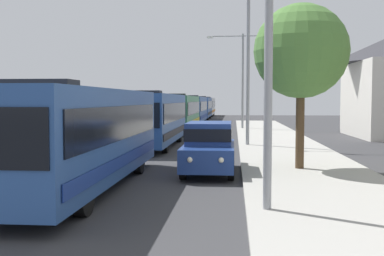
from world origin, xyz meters
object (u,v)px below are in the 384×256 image
Objects in this scene: bus_fourth_in_line at (193,109)px; white_suv at (209,146)px; bus_rear at (201,107)px; streetlamp_mid at (248,50)px; roadside_tree at (301,52)px; bus_tail_end at (206,106)px; bus_lead at (83,134)px; bus_second_in_line at (155,118)px; bus_middle at (179,112)px; streetlamp_far at (243,70)px; box_truck_oncoming at (191,105)px.

bus_fourth_in_line reaches higher than white_suv.
streetlamp_mid is (5.40, -38.95, 3.88)m from bus_rear.
white_suv is at bearing -170.29° from roadside_tree.
bus_tail_end reaches higher than white_suv.
bus_lead and bus_rear have the same top height.
bus_second_in_line is 2.30× the size of white_suv.
roadside_tree is (7.09, -60.84, 2.84)m from bus_tail_end.
bus_middle is at bearing 99.42° from white_suv.
roadside_tree reaches higher than bus_middle.
streetlamp_mid reaches higher than bus_second_in_line.
bus_lead and bus_fourth_in_line have the same top height.
bus_second_in_line is 0.91× the size of bus_tail_end.
bus_lead is 64.78m from bus_tail_end.
streetlamp_far reaches higher than bus_second_in_line.
streetlamp_far reaches higher than bus_lead.
bus_lead is 14.79m from streetlamp_mid.
white_suv is 0.54× the size of streetlamp_far.
bus_fourth_in_line is at bearing 90.00° from bus_middle.
bus_tail_end is at bearing 90.00° from bus_lead.
bus_middle is (0.00, 12.57, 0.00)m from bus_second_in_line.
white_suv is (3.70, -22.29, -0.66)m from bus_middle.
streetlamp_far is 1.39× the size of roadside_tree.
box_truck_oncoming is 44.33m from streetlamp_far.
streetlamp_mid reaches higher than bus_lead.
bus_tail_end is at bearing 90.00° from bus_fourth_in_line.
streetlamp_mid is (5.40, -12.45, 3.88)m from bus_middle.
bus_rear is at bearing 103.29° from streetlamp_far.
streetlamp_far is (5.40, -9.57, 3.73)m from bus_fourth_in_line.
bus_second_in_line is (-0.00, 13.08, -0.00)m from bus_lead.
streetlamp_mid is (5.40, 13.21, 3.88)m from bus_lead.
streetlamp_mid is at bearing -81.67° from box_truck_oncoming.
bus_rear is 2.37× the size of white_suv.
bus_rear is at bearing -80.83° from box_truck_oncoming.
streetlamp_far is (5.40, -35.48, 3.73)m from bus_tail_end.
streetlamp_mid reaches higher than roadside_tree.
bus_second_in_line is at bearing 127.80° from roadside_tree.
bus_second_in_line is 6.65m from streetlamp_mid.
roadside_tree is at bearing -81.64° from bus_rear.
bus_tail_end is at bearing 95.98° from streetlamp_mid.
box_truck_oncoming is (-3.30, 20.45, 0.02)m from bus_rear.
bus_fourth_in_line is (0.00, 38.87, 0.00)m from bus_lead.
bus_lead is 13.08m from bus_second_in_line.
streetlamp_mid is 1.45× the size of roadside_tree.
streetlamp_far reaches higher than bus_middle.
white_suv is 4.91m from roadside_tree.
bus_tail_end is at bearing 96.65° from roadside_tree.
bus_tail_end is 52.00m from streetlamp_mid.
box_truck_oncoming is at bearing 95.77° from white_suv.
bus_tail_end is 8.50m from box_truck_oncoming.
roadside_tree reaches higher than bus_lead.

